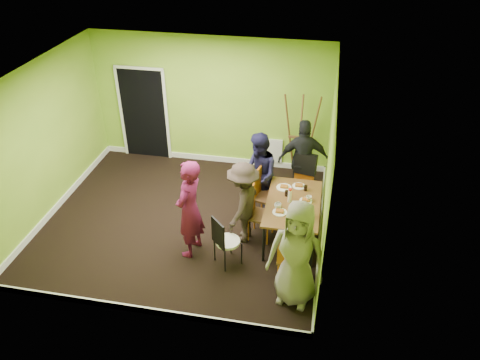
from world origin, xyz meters
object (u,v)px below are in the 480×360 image
(blue_bottle, at_px, (310,211))
(person_front_end, at_px, (297,254))
(chair_bentwood, at_px, (224,239))
(orange_bottle, at_px, (289,194))
(chair_back_end, at_px, (304,170))
(person_standing, at_px, (190,209))
(person_left_near, at_px, (243,203))
(chair_left_near, at_px, (257,210))
(person_left_far, at_px, (259,174))
(dining_table, at_px, (293,205))
(chair_left_far, at_px, (263,192))
(easel, at_px, (300,136))
(person_back_end, at_px, (303,160))
(thermos, at_px, (290,196))
(chair_front_end, at_px, (293,257))

(blue_bottle, distance_m, person_front_end, 1.09)
(chair_bentwood, xyz_separation_m, orange_bottle, (0.91, 1.04, 0.29))
(chair_back_end, distance_m, person_standing, 2.51)
(person_left_near, bearing_deg, chair_left_near, 128.11)
(person_standing, bearing_deg, person_left_far, 157.11)
(dining_table, xyz_separation_m, chair_left_far, (-0.58, 0.49, -0.13))
(chair_left_far, relative_size, orange_bottle, 12.21)
(chair_left_far, height_order, person_left_far, person_left_far)
(easel, bearing_deg, person_standing, -118.67)
(easel, relative_size, person_left_far, 1.17)
(dining_table, bearing_deg, chair_left_near, -173.91)
(person_standing, height_order, person_back_end, person_standing)
(easel, distance_m, person_back_end, 0.82)
(thermos, distance_m, blue_bottle, 0.50)
(chair_left_far, distance_m, person_standing, 1.58)
(thermos, bearing_deg, chair_back_end, 81.51)
(chair_left_far, distance_m, thermos, 0.76)
(blue_bottle, bearing_deg, person_left_near, 171.91)
(person_left_near, bearing_deg, thermos, 114.85)
(thermos, bearing_deg, dining_table, -7.93)
(chair_front_end, distance_m, thermos, 1.23)
(person_left_far, relative_size, person_front_end, 0.92)
(chair_back_end, distance_m, chair_front_end, 2.33)
(chair_left_far, bearing_deg, easel, 176.22)
(chair_bentwood, xyz_separation_m, person_front_end, (1.17, -0.54, 0.36))
(easel, xyz_separation_m, person_standing, (-1.54, -2.81, -0.04))
(dining_table, bearing_deg, person_left_near, -167.98)
(chair_back_end, distance_m, person_back_end, 0.21)
(chair_left_far, xyz_separation_m, person_back_end, (0.64, 0.84, 0.25))
(chair_left_far, relative_size, person_back_end, 0.62)
(person_standing, bearing_deg, person_back_end, 150.50)
(person_left_near, relative_size, person_front_end, 0.87)
(dining_table, xyz_separation_m, chair_left_near, (-0.61, -0.06, -0.15))
(chair_front_end, relative_size, person_left_near, 0.70)
(chair_front_end, relative_size, person_front_end, 0.61)
(dining_table, xyz_separation_m, person_front_end, (0.18, -1.41, 0.17))
(thermos, height_order, orange_bottle, thermos)
(chair_left_near, bearing_deg, dining_table, 104.88)
(chair_left_near, bearing_deg, orange_bottle, 122.35)
(chair_back_end, distance_m, easel, 1.02)
(chair_back_end, bearing_deg, blue_bottle, 108.31)
(chair_front_end, height_order, person_back_end, person_back_end)
(chair_left_far, bearing_deg, blue_bottle, 59.75)
(chair_back_end, height_order, person_left_near, person_left_near)
(person_left_far, distance_m, person_back_end, 0.98)
(chair_left_near, distance_m, person_standing, 1.21)
(chair_left_far, distance_m, chair_bentwood, 1.43)
(easel, relative_size, person_back_end, 1.12)
(dining_table, height_order, thermos, thermos)
(chair_left_far, height_order, thermos, chair_left_far)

